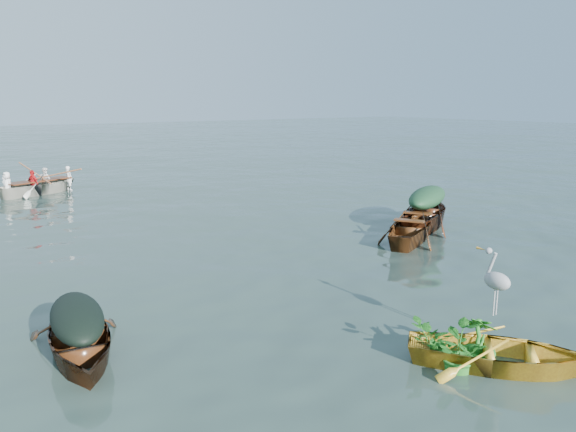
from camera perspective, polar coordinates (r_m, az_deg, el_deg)
name	(u,v)px	position (r m, az deg, el deg)	size (l,w,h in m)	color
ground	(358,275)	(10.97, 7.15, -6.00)	(140.00, 140.00, 0.00)	#2F413B
yellow_dinghy	(500,368)	(7.84, 20.72, -14.23)	(1.24, 2.86, 0.75)	gold
dark_covered_boat	(80,355)	(8.18, -20.38, -13.10)	(1.21, 3.25, 0.78)	#452610
green_tarp_boat	(426,226)	(15.40, 13.83, -1.04)	(1.43, 4.61, 1.09)	#4B2411
open_wooden_boat	(412,239)	(13.98, 12.53, -2.28)	(1.25, 4.03, 0.92)	brown
rowed_boat	(41,194)	(21.89, -23.84, 2.05)	(1.23, 4.10, 0.96)	beige
dark_tarp_cover	(77,313)	(7.95, -20.69, -9.22)	(0.66, 1.79, 0.40)	black
green_tarp_cover	(427,197)	(15.24, 13.98, 1.91)	(0.79, 2.54, 0.52)	#193E1F
thwart_benches	(413,220)	(13.87, 12.62, -0.36)	(0.75, 2.01, 0.04)	#492611
heron	(496,291)	(8.03, 20.40, -7.14)	(0.28, 0.40, 0.92)	#989CA1
dinghy_weeds	(458,313)	(7.55, 16.88, -9.40)	(0.70, 0.90, 0.60)	#1C6A1B
rowers	(38,170)	(21.77, -24.03, 4.29)	(1.11, 2.87, 0.76)	silver
oars	(39,180)	(21.81, -23.95, 3.38)	(2.60, 0.60, 0.06)	#9C5D3B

